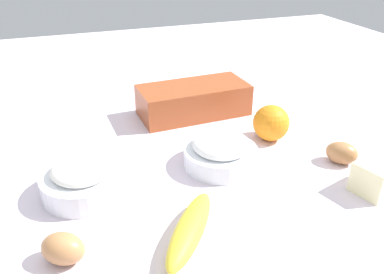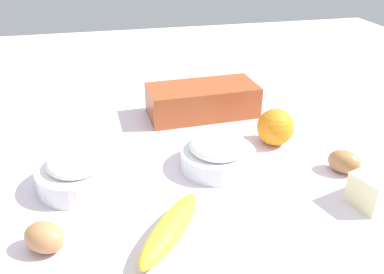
{
  "view_description": "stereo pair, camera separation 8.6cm",
  "coord_description": "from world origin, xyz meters",
  "px_view_note": "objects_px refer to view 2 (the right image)",
  "views": [
    {
      "loc": [
        -0.26,
        -0.71,
        0.44
      ],
      "look_at": [
        0.0,
        0.0,
        0.04
      ],
      "focal_mm": 37.28,
      "sensor_mm": 36.0,
      "label": 1
    },
    {
      "loc": [
        -0.17,
        -0.74,
        0.44
      ],
      "look_at": [
        0.0,
        0.0,
        0.04
      ],
      "focal_mm": 37.28,
      "sensor_mm": 36.0,
      "label": 2
    }
  ],
  "objects_px": {
    "orange_fruit": "(276,127)",
    "butter_block": "(377,188)",
    "sugar_bowl": "(218,153)",
    "egg_near_butter": "(344,162)",
    "egg_beside_bowl": "(45,237)",
    "banana": "(171,228)",
    "flour_bowl": "(78,172)",
    "loaf_pan": "(202,100)"
  },
  "relations": [
    {
      "from": "loaf_pan",
      "to": "egg_beside_bowl",
      "type": "distance_m",
      "value": 0.56
    },
    {
      "from": "sugar_bowl",
      "to": "egg_near_butter",
      "type": "xyz_separation_m",
      "value": [
        0.24,
        -0.08,
        -0.01
      ]
    },
    {
      "from": "banana",
      "to": "egg_near_butter",
      "type": "distance_m",
      "value": 0.39
    },
    {
      "from": "orange_fruit",
      "to": "egg_near_butter",
      "type": "height_order",
      "value": "orange_fruit"
    },
    {
      "from": "banana",
      "to": "orange_fruit",
      "type": "xyz_separation_m",
      "value": [
        0.29,
        0.25,
        0.02
      ]
    },
    {
      "from": "flour_bowl",
      "to": "egg_near_butter",
      "type": "height_order",
      "value": "flour_bowl"
    },
    {
      "from": "flour_bowl",
      "to": "butter_block",
      "type": "distance_m",
      "value": 0.55
    },
    {
      "from": "banana",
      "to": "egg_beside_bowl",
      "type": "bearing_deg",
      "value": 174.41
    },
    {
      "from": "orange_fruit",
      "to": "butter_block",
      "type": "height_order",
      "value": "orange_fruit"
    },
    {
      "from": "sugar_bowl",
      "to": "butter_block",
      "type": "bearing_deg",
      "value": -36.47
    },
    {
      "from": "sugar_bowl",
      "to": "egg_near_butter",
      "type": "height_order",
      "value": "sugar_bowl"
    },
    {
      "from": "loaf_pan",
      "to": "flour_bowl",
      "type": "distance_m",
      "value": 0.41
    },
    {
      "from": "butter_block",
      "to": "egg_beside_bowl",
      "type": "xyz_separation_m",
      "value": [
        -0.57,
        0.01,
        -0.01
      ]
    },
    {
      "from": "egg_near_butter",
      "to": "flour_bowl",
      "type": "bearing_deg",
      "value": 172.3
    },
    {
      "from": "sugar_bowl",
      "to": "egg_beside_bowl",
      "type": "relative_size",
      "value": 2.27
    },
    {
      "from": "loaf_pan",
      "to": "flour_bowl",
      "type": "xyz_separation_m",
      "value": [
        -0.31,
        -0.26,
        -0.01
      ]
    },
    {
      "from": "loaf_pan",
      "to": "sugar_bowl",
      "type": "relative_size",
      "value": 1.86
    },
    {
      "from": "flour_bowl",
      "to": "egg_beside_bowl",
      "type": "distance_m",
      "value": 0.17
    },
    {
      "from": "sugar_bowl",
      "to": "banana",
      "type": "bearing_deg",
      "value": -125.38
    },
    {
      "from": "orange_fruit",
      "to": "banana",
      "type": "bearing_deg",
      "value": -138.58
    },
    {
      "from": "loaf_pan",
      "to": "egg_beside_bowl",
      "type": "bearing_deg",
      "value": -132.38
    },
    {
      "from": "butter_block",
      "to": "loaf_pan",
      "type": "bearing_deg",
      "value": 115.58
    },
    {
      "from": "sugar_bowl",
      "to": "orange_fruit",
      "type": "xyz_separation_m",
      "value": [
        0.15,
        0.07,
        0.01
      ]
    },
    {
      "from": "flour_bowl",
      "to": "orange_fruit",
      "type": "xyz_separation_m",
      "value": [
        0.43,
        0.07,
        0.01
      ]
    },
    {
      "from": "flour_bowl",
      "to": "banana",
      "type": "xyz_separation_m",
      "value": [
        0.14,
        -0.18,
        -0.01
      ]
    },
    {
      "from": "sugar_bowl",
      "to": "egg_near_butter",
      "type": "distance_m",
      "value": 0.25
    },
    {
      "from": "flour_bowl",
      "to": "butter_block",
      "type": "xyz_separation_m",
      "value": [
        0.52,
        -0.17,
        -0.0
      ]
    },
    {
      "from": "sugar_bowl",
      "to": "egg_near_butter",
      "type": "relative_size",
      "value": 2.35
    },
    {
      "from": "flour_bowl",
      "to": "sugar_bowl",
      "type": "distance_m",
      "value": 0.28
    },
    {
      "from": "egg_near_butter",
      "to": "banana",
      "type": "bearing_deg",
      "value": -163.45
    },
    {
      "from": "sugar_bowl",
      "to": "butter_block",
      "type": "height_order",
      "value": "sugar_bowl"
    },
    {
      "from": "orange_fruit",
      "to": "butter_block",
      "type": "bearing_deg",
      "value": -70.16
    },
    {
      "from": "butter_block",
      "to": "egg_beside_bowl",
      "type": "distance_m",
      "value": 0.57
    },
    {
      "from": "banana",
      "to": "butter_block",
      "type": "bearing_deg",
      "value": 1.35
    },
    {
      "from": "banana",
      "to": "orange_fruit",
      "type": "bearing_deg",
      "value": 41.42
    },
    {
      "from": "egg_beside_bowl",
      "to": "loaf_pan",
      "type": "bearing_deg",
      "value": 49.98
    },
    {
      "from": "flour_bowl",
      "to": "egg_beside_bowl",
      "type": "relative_size",
      "value": 2.28
    },
    {
      "from": "orange_fruit",
      "to": "butter_block",
      "type": "distance_m",
      "value": 0.26
    },
    {
      "from": "loaf_pan",
      "to": "orange_fruit",
      "type": "distance_m",
      "value": 0.23
    },
    {
      "from": "flour_bowl",
      "to": "butter_block",
      "type": "height_order",
      "value": "flour_bowl"
    },
    {
      "from": "flour_bowl",
      "to": "sugar_bowl",
      "type": "xyz_separation_m",
      "value": [
        0.28,
        0.01,
        -0.0
      ]
    },
    {
      "from": "orange_fruit",
      "to": "egg_beside_bowl",
      "type": "xyz_separation_m",
      "value": [
        -0.48,
        -0.24,
        -0.02
      ]
    }
  ]
}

